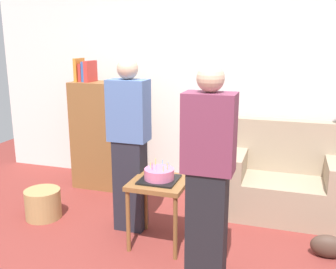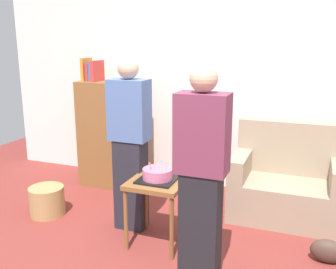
{
  "view_description": "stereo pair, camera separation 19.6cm",
  "coord_description": "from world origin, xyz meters",
  "views": [
    {
      "loc": [
        0.83,
        -2.52,
        1.78
      ],
      "look_at": [
        -0.19,
        0.69,
        0.95
      ],
      "focal_mm": 41.05,
      "sensor_mm": 36.0,
      "label": 1
    },
    {
      "loc": [
        1.02,
        -2.45,
        1.78
      ],
      "look_at": [
        -0.19,
        0.69,
        0.95
      ],
      "focal_mm": 41.05,
      "sensor_mm": 36.0,
      "label": 2
    }
  ],
  "objects": [
    {
      "name": "wall_back",
      "position": [
        0.0,
        2.05,
        1.35
      ],
      "size": [
        6.0,
        0.1,
        2.7
      ],
      "primitive_type": "cube",
      "color": "silver",
      "rests_on": "ground_plane"
    },
    {
      "name": "couch",
      "position": [
        0.83,
        1.43,
        0.34
      ],
      "size": [
        1.1,
        0.7,
        0.96
      ],
      "color": "gray",
      "rests_on": "ground_plane"
    },
    {
      "name": "bookshelf",
      "position": [
        -1.26,
        1.55,
        0.67
      ],
      "size": [
        0.8,
        0.36,
        1.57
      ],
      "color": "brown",
      "rests_on": "ground_plane"
    },
    {
      "name": "side_table",
      "position": [
        -0.19,
        0.44,
        0.51
      ],
      "size": [
        0.48,
        0.48,
        0.6
      ],
      "color": "brown",
      "rests_on": "ground_plane"
    },
    {
      "name": "birthday_cake",
      "position": [
        -0.19,
        0.44,
        0.65
      ],
      "size": [
        0.32,
        0.32,
        0.17
      ],
      "color": "black",
      "rests_on": "side_table"
    },
    {
      "name": "person_blowing_candles",
      "position": [
        -0.55,
        0.64,
        0.83
      ],
      "size": [
        0.36,
        0.22,
        1.63
      ],
      "rotation": [
        0.0,
        0.0,
        0.25
      ],
      "color": "#23232D",
      "rests_on": "ground_plane"
    },
    {
      "name": "person_holding_cake",
      "position": [
        0.32,
        0.01,
        0.83
      ],
      "size": [
        0.36,
        0.22,
        1.63
      ],
      "rotation": [
        0.0,
        0.0,
        2.98
      ],
      "color": "black",
      "rests_on": "ground_plane"
    },
    {
      "name": "wicker_basket",
      "position": [
        -1.5,
        0.56,
        0.15
      ],
      "size": [
        0.36,
        0.36,
        0.3
      ],
      "primitive_type": "cylinder",
      "color": "#A88451",
      "rests_on": "ground_plane"
    },
    {
      "name": "handbag",
      "position": [
        1.23,
        0.65,
        0.1
      ],
      "size": [
        0.28,
        0.14,
        0.2
      ],
      "primitive_type": "ellipsoid",
      "color": "#473328",
      "rests_on": "ground_plane"
    }
  ]
}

